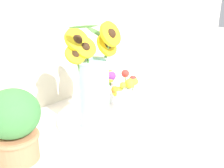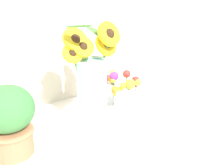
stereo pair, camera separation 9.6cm
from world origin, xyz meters
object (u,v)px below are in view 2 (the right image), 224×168
(mason_jar_sunflowers, at_px, (92,82))
(vase_bulb_right, at_px, (133,93))
(vase_small_back, at_px, (110,87))
(potted_plant, at_px, (9,119))
(serving_tray, at_px, (112,117))
(vase_small_center, at_px, (123,97))

(mason_jar_sunflowers, xyz_separation_m, vase_bulb_right, (0.23, 0.02, -0.11))
(mason_jar_sunflowers, xyz_separation_m, vase_small_back, (0.17, 0.10, -0.09))
(mason_jar_sunflowers, distance_m, potted_plant, 0.29)
(vase_bulb_right, height_order, vase_small_back, vase_small_back)
(mason_jar_sunflowers, relative_size, vase_small_back, 2.59)
(serving_tray, bearing_deg, vase_small_back, 52.87)
(vase_small_back, relative_size, potted_plant, 0.64)
(serving_tray, distance_m, vase_small_back, 0.15)
(serving_tray, distance_m, potted_plant, 0.40)
(vase_small_center, height_order, potted_plant, potted_plant)
(potted_plant, bearing_deg, vase_small_back, 8.05)
(serving_tray, bearing_deg, vase_small_center, -31.85)
(mason_jar_sunflowers, xyz_separation_m, potted_plant, (-0.28, 0.04, -0.06))
(vase_small_back, bearing_deg, vase_small_center, -107.97)
(serving_tray, xyz_separation_m, vase_bulb_right, (0.13, 0.01, 0.07))
(vase_small_center, distance_m, potted_plant, 0.42)
(vase_small_center, xyz_separation_m, potted_plant, (-0.42, 0.06, 0.03))
(vase_small_center, xyz_separation_m, vase_bulb_right, (0.09, 0.04, -0.02))
(serving_tray, height_order, potted_plant, potted_plant)
(vase_bulb_right, xyz_separation_m, potted_plant, (-0.51, 0.02, 0.04))
(vase_small_center, bearing_deg, serving_tray, 148.15)
(serving_tray, relative_size, vase_small_back, 2.95)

